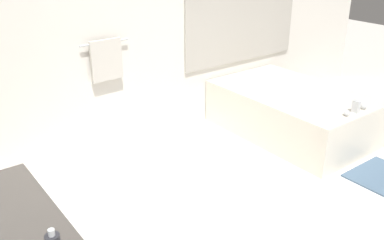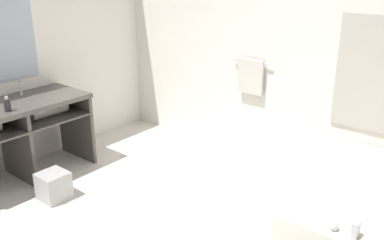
{
  "view_description": "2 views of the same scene",
  "coord_description": "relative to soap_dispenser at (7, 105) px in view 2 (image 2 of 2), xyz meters",
  "views": [
    {
      "loc": [
        -2.05,
        -1.51,
        2.12
      ],
      "look_at": [
        -0.26,
        0.84,
        0.8
      ],
      "focal_mm": 40.0,
      "sensor_mm": 36.0,
      "label": 1
    },
    {
      "loc": [
        2.18,
        -1.92,
        2.2
      ],
      "look_at": [
        -0.08,
        0.84,
        0.88
      ],
      "focal_mm": 40.0,
      "sensor_mm": 36.0,
      "label": 2
    }
  ],
  "objects": [
    {
      "name": "wall_back_with_blinds",
      "position": [
        1.71,
        2.27,
        0.43
      ],
      "size": [
        7.4,
        0.13,
        2.7
      ],
      "color": "white",
      "rests_on": "ground_plane"
    },
    {
      "name": "waste_bin",
      "position": [
        0.44,
        0.12,
        -0.78
      ],
      "size": [
        0.26,
        0.26,
        0.28
      ],
      "color": "#B2B2B2",
      "rests_on": "ground_plane"
    },
    {
      "name": "soap_dispenser",
      "position": [
        0.0,
        0.0,
        0.0
      ],
      "size": [
        0.06,
        0.06,
        0.15
      ],
      "color": "#28282D",
      "rests_on": "vanity_counter"
    },
    {
      "name": "sink_faucet",
      "position": [
        -0.38,
        0.36,
        0.02
      ],
      "size": [
        0.09,
        0.04,
        0.18
      ],
      "color": "silver",
      "rests_on": "vanity_counter"
    },
    {
      "name": "vanity_counter",
      "position": [
        -0.19,
        0.15,
        -0.29
      ],
      "size": [
        0.68,
        1.54,
        0.85
      ],
      "color": "#4C4742",
      "rests_on": "ground_plane"
    }
  ]
}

